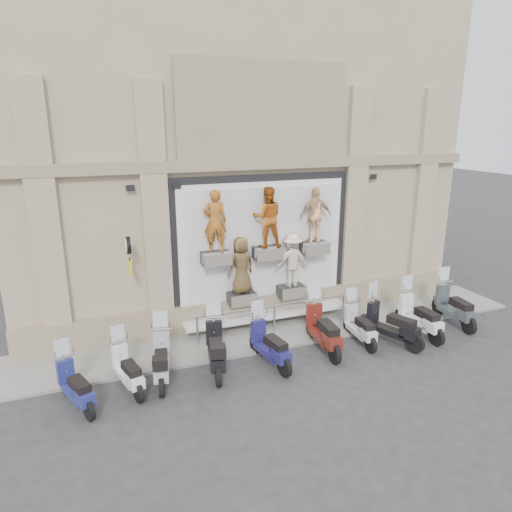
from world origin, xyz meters
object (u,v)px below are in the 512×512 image
object	(u,v)px
guard_rail	(274,319)
scooter_h	(392,316)
scooter_b	(127,362)
scooter_i	(420,309)
scooter_d	(216,340)
clock_sign_bracket	(129,251)
scooter_f	(323,321)
scooter_c	(161,351)
scooter_e	(270,337)
scooter_a	(74,378)
scooter_j	(455,299)
scooter_g	(360,319)

from	to	relation	value
guard_rail	scooter_h	xyz separation A→B (m)	(2.80, -1.72, 0.36)
scooter_b	scooter_i	world-z (taller)	scooter_i
scooter_d	scooter_i	size ratio (longest dim) A/B	1.01
clock_sign_bracket	scooter_d	xyz separation A→B (m)	(1.73, -1.82, -1.99)
scooter_b	scooter_f	bearing A→B (deg)	-12.34
scooter_c	scooter_e	world-z (taller)	scooter_e
scooter_e	scooter_i	bearing A→B (deg)	-9.08
scooter_h	scooter_i	bearing A→B (deg)	-12.35
scooter_a	scooter_d	size ratio (longest dim) A/B	0.86
scooter_c	scooter_d	distance (m)	1.34
scooter_c	scooter_e	size ratio (longest dim) A/B	0.99
guard_rail	scooter_h	size ratio (longest dim) A/B	2.50
clock_sign_bracket	scooter_j	size ratio (longest dim) A/B	0.51
scooter_g	scooter_j	xyz separation A→B (m)	(3.39, 0.02, 0.10)
clock_sign_bracket	scooter_j	xyz separation A→B (m)	(9.31, -1.79, -1.99)
scooter_a	scooter_i	bearing A→B (deg)	-20.12
scooter_i	scooter_j	bearing A→B (deg)	7.92
scooter_h	scooter_j	size ratio (longest dim) A/B	1.01
scooter_b	scooter_f	xyz separation A→B (m)	(5.13, 0.08, 0.15)
clock_sign_bracket	scooter_b	world-z (taller)	clock_sign_bracket
scooter_b	scooter_c	bearing A→B (deg)	-5.33
scooter_c	scooter_f	size ratio (longest dim) A/B	0.90
guard_rail	scooter_a	size ratio (longest dim) A/B	2.93
guard_rail	scooter_a	bearing A→B (deg)	-162.12
scooter_d	scooter_j	bearing A→B (deg)	12.29
scooter_a	scooter_c	bearing A→B (deg)	-9.49
scooter_c	scooter_j	distance (m)	8.91
scooter_d	scooter_h	distance (m)	4.97
guard_rail	scooter_e	size ratio (longest dim) A/B	2.68
scooter_a	scooter_i	xyz separation A→B (m)	(9.32, 0.20, 0.11)
scooter_e	scooter_f	xyz separation A→B (m)	(1.64, 0.20, 0.08)
clock_sign_bracket	scooter_d	distance (m)	3.20
scooter_a	scooter_g	bearing A→B (deg)	-18.21
guard_rail	scooter_d	bearing A→B (deg)	-148.04
scooter_f	scooter_h	bearing A→B (deg)	-4.71
scooter_a	scooter_i	world-z (taller)	scooter_i
scooter_b	scooter_c	world-z (taller)	scooter_c
guard_rail	scooter_i	distance (m)	4.21
guard_rail	scooter_f	distance (m)	1.65
scooter_a	scooter_g	xyz separation A→B (m)	(7.44, 0.40, 0.01)
scooter_d	scooter_f	size ratio (longest dim) A/B	0.96
scooter_f	clock_sign_bracket	bearing A→B (deg)	163.90
scooter_e	scooter_j	world-z (taller)	scooter_j
scooter_a	scooter_f	bearing A→B (deg)	-17.89
scooter_f	scooter_e	bearing A→B (deg)	-168.06
scooter_g	clock_sign_bracket	bearing A→B (deg)	167.66
scooter_e	scooter_j	size ratio (longest dim) A/B	0.94
scooter_a	clock_sign_bracket	bearing A→B (deg)	34.18
scooter_a	scooter_i	distance (m)	9.32
scooter_b	scooter_d	size ratio (longest dim) A/B	0.86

